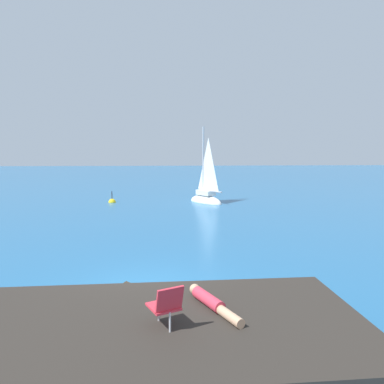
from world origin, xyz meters
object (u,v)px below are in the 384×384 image
Objects in this scene: sailboat_near at (206,198)px; person_sunbather at (212,302)px; marker_buoy at (112,202)px; beach_chair at (166,304)px.

sailboat_near is 3.83× the size of person_sunbather.
sailboat_near is 7.17m from marker_buoy.
sailboat_near is 5.56× the size of marker_buoy.
marker_buoy is (-7.15, 0.43, -0.33)m from sailboat_near.
beach_chair is (-2.70, -21.33, 1.05)m from sailboat_near.
beach_chair is 22.25m from marker_buoy.
marker_buoy is at bearing -14.12° from beach_chair.
beach_chair is at bearing -73.64° from person_sunbather.
marker_buoy is at bearing 168.90° from person_sunbather.
person_sunbather is 1.21m from beach_chair.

